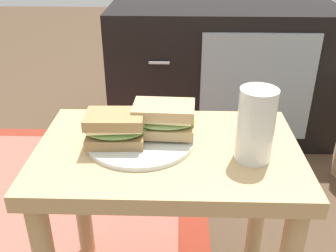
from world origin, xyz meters
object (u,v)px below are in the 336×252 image
Objects in this scene: plate at (141,140)px; sandwich_back at (164,119)px; sandwich_front at (115,127)px; tv_cabinet at (221,72)px; beer_glass at (256,126)px.

plate is 0.07m from sandwich_back.
sandwich_front is at bearing -162.43° from sandwich_back.
sandwich_back is (0.05, 0.02, 0.04)m from plate.
sandwich_back is at bearing 17.57° from plate.
sandwich_front is at bearing -162.43° from plate.
beer_glass is (-0.04, -0.99, 0.24)m from tv_cabinet.
sandwich_front is (-0.05, -0.02, 0.04)m from plate.
tv_cabinet reaches higher than plate.
beer_glass is (0.28, -0.04, 0.03)m from sandwich_front.
tv_cabinet is 6.68× the size of sandwich_back.
beer_glass is (0.23, -0.06, 0.07)m from plate.
sandwich_back is 0.20m from beer_glass.
beer_glass is at bearing -92.25° from tv_cabinet.
sandwich_back is at bearing 157.66° from beer_glass.
beer_glass reaches higher than tv_cabinet.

